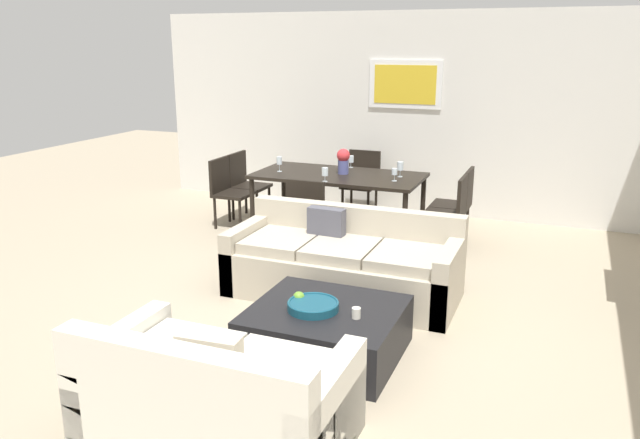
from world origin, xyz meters
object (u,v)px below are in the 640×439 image
object	(u,v)px
wine_glass_right_near	(395,172)
wine_glass_foot	(325,172)
dining_chair_right_far	(458,200)
centerpiece_vase	(343,160)
apple_on_coffee_table	(299,297)
dining_table	(338,179)
wine_glass_left_near	(279,161)
dining_chair_foot	(309,212)
sofa_beige	(344,265)
dining_chair_right_near	(451,209)
dining_chair_left_near	(228,188)
dining_chair_left_far	(245,181)
wine_glass_right_far	(400,166)
decorative_bowl	(313,305)
candle_jar	(356,313)
dining_chair_head	(362,179)
wine_glass_head	(351,159)
loveseat_white	(216,399)
coffee_table	(326,331)

from	to	relation	value
wine_glass_right_near	wine_glass_foot	world-z (taller)	wine_glass_foot
dining_chair_right_far	centerpiece_vase	distance (m)	1.45
apple_on_coffee_table	dining_table	xyz separation A→B (m)	(-0.78, 2.97, 0.26)
wine_glass_left_near	dining_chair_foot	bearing A→B (deg)	-47.18
sofa_beige	dining_chair_right_near	world-z (taller)	dining_chair_right_near
sofa_beige	dining_chair_right_near	xyz separation A→B (m)	(0.69, 1.59, 0.21)
dining_chair_left_near	centerpiece_vase	distance (m)	1.55
dining_chair_left_far	dining_chair_foot	bearing A→B (deg)	-38.95
wine_glass_right_far	apple_on_coffee_table	bearing A→B (deg)	-89.22
dining_chair_left_near	dining_chair_foot	size ratio (longest dim) A/B	1.00
decorative_bowl	candle_jar	bearing A→B (deg)	-2.87
wine_glass_right_far	dining_chair_left_far	bearing A→B (deg)	177.25
dining_chair_head	dining_chair_foot	world-z (taller)	same
dining_table	dining_chair_right_near	world-z (taller)	dining_chair_right_near
dining_chair_foot	wine_glass_head	xyz separation A→B (m)	(-0.00, 1.37, 0.35)
wine_glass_right_far	decorative_bowl	bearing A→B (deg)	-86.52
loveseat_white	dining_chair_right_far	distance (m)	4.52
dining_table	dining_chair_right_near	xyz separation A→B (m)	(1.42, -0.23, -0.18)
coffee_table	wine_glass_head	size ratio (longest dim) A/B	7.26
candle_jar	wine_glass_foot	xyz separation A→B (m)	(-1.27, 2.61, 0.44)
wine_glass_foot	wine_glass_left_near	distance (m)	0.80
dining_chair_right_far	sofa_beige	bearing A→B (deg)	-108.71
candle_jar	centerpiece_vase	world-z (taller)	centerpiece_vase
wine_glass_right_near	wine_glass_foot	xyz separation A→B (m)	(-0.73, -0.33, 0.01)
sofa_beige	wine_glass_right_near	bearing A→B (deg)	89.77
loveseat_white	wine_glass_right_far	size ratio (longest dim) A/B	8.51
wine_glass_right_near	dining_chair_left_near	bearing A→B (deg)	-177.25
loveseat_white	wine_glass_head	bearing A→B (deg)	99.75
dining_chair_right_near	wine_glass_right_far	bearing A→B (deg)	152.55
wine_glass_foot	wine_glass_right_near	bearing A→B (deg)	23.90
dining_chair_right_near	dining_chair_left_far	xyz separation A→B (m)	(-2.84, 0.46, 0.00)
dining_chair_right_near	dining_chair_left_far	distance (m)	2.88
wine_glass_head	apple_on_coffee_table	bearing A→B (deg)	-77.21
sofa_beige	dining_table	size ratio (longest dim) A/B	1.04
dining_chair_right_near	dining_chair_foot	distance (m)	1.58
apple_on_coffee_table	wine_glass_right_near	xyz separation A→B (m)	(-0.04, 2.84, 0.43)
coffee_table	dining_table	world-z (taller)	dining_table
dining_chair_left_near	wine_glass_head	distance (m)	1.61
dining_chair_head	dining_chair_right_far	world-z (taller)	same
sofa_beige	candle_jar	distance (m)	1.36
dining_chair_right_near	wine_glass_right_near	distance (m)	0.78
dining_chair_left_near	decorative_bowl	bearing A→B (deg)	-50.18
loveseat_white	dining_chair_foot	world-z (taller)	dining_chair_foot
dining_chair_head	dining_chair_left_far	size ratio (longest dim) A/B	1.00
wine_glass_head	wine_glass_right_far	world-z (taller)	wine_glass_right_far
wine_glass_right_near	centerpiece_vase	world-z (taller)	centerpiece_vase
dining_chair_left_near	dining_chair_right_far	xyz separation A→B (m)	(2.84, 0.46, 0.00)
dining_chair_left_far	sofa_beige	bearing A→B (deg)	-43.65
coffee_table	decorative_bowl	world-z (taller)	decorative_bowl
dining_chair_head	dining_chair_right_far	xyz separation A→B (m)	(1.42, -0.69, 0.00)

